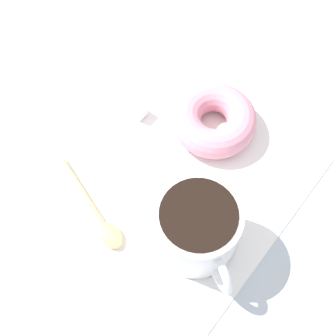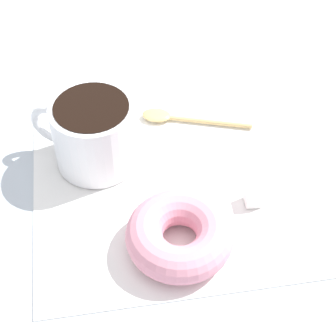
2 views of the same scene
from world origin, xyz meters
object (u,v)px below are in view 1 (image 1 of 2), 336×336
(spoon, at_px, (102,222))
(sugar_cube, at_px, (139,111))
(coffee_cup, at_px, (197,228))
(donut, at_px, (214,120))

(spoon, xyz_separation_m, sugar_cube, (-0.07, 0.14, 0.00))
(sugar_cube, bearing_deg, spoon, -63.87)
(coffee_cup, distance_m, sugar_cube, 0.19)
(coffee_cup, distance_m, spoon, 0.12)
(coffee_cup, height_order, spoon, coffee_cup)
(coffee_cup, xyz_separation_m, sugar_cube, (-0.17, 0.09, -0.03))
(donut, xyz_separation_m, spoon, (-0.02, -0.19, -0.02))
(donut, bearing_deg, coffee_cup, -59.47)
(sugar_cube, bearing_deg, donut, 28.10)
(coffee_cup, relative_size, spoon, 0.88)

